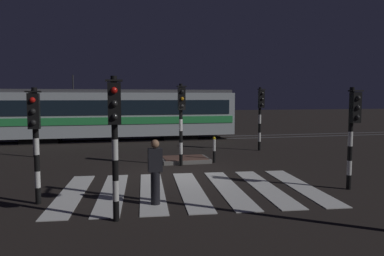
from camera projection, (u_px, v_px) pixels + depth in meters
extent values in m
plane|color=black|center=(177.00, 174.00, 13.20)|extent=(120.00, 120.00, 0.00)
cube|color=#59595E|center=(147.00, 141.00, 23.08)|extent=(80.00, 0.12, 0.03)
cube|color=#59595E|center=(145.00, 138.00, 24.47)|extent=(80.00, 0.12, 0.03)
cube|color=silver|center=(72.00, 194.00, 10.50)|extent=(1.13, 4.70, 0.02)
cube|color=silver|center=(113.00, 192.00, 10.65)|extent=(1.13, 4.70, 0.02)
cube|color=silver|center=(152.00, 191.00, 10.80)|extent=(1.13, 4.70, 0.02)
cube|color=silver|center=(191.00, 190.00, 10.96)|extent=(1.13, 4.70, 0.02)
cube|color=silver|center=(228.00, 188.00, 11.11)|extent=(1.13, 4.70, 0.02)
cube|color=silver|center=(265.00, 187.00, 11.26)|extent=(1.13, 4.70, 0.02)
cube|color=silver|center=(300.00, 186.00, 11.42)|extent=(1.13, 4.70, 0.02)
cube|color=slate|center=(185.00, 160.00, 15.76)|extent=(2.05, 1.51, 0.16)
cube|color=brown|center=(185.00, 158.00, 15.76)|extent=(1.84, 1.36, 0.02)
cylinder|color=black|center=(181.00, 160.00, 14.82)|extent=(0.14, 0.14, 0.48)
cylinder|color=white|center=(181.00, 148.00, 14.78)|extent=(0.14, 0.14, 0.48)
cylinder|color=black|center=(181.00, 137.00, 14.74)|extent=(0.14, 0.14, 0.48)
cylinder|color=white|center=(181.00, 125.00, 14.70)|extent=(0.14, 0.14, 0.48)
cylinder|color=black|center=(181.00, 113.00, 14.66)|extent=(0.14, 0.14, 0.48)
cylinder|color=white|center=(181.00, 101.00, 14.61)|extent=(0.14, 0.14, 0.48)
cylinder|color=black|center=(181.00, 90.00, 14.57)|extent=(0.14, 0.14, 0.48)
cube|color=black|center=(182.00, 99.00, 14.44)|extent=(0.28, 0.20, 0.90)
sphere|color=black|center=(182.00, 92.00, 14.31)|extent=(0.14, 0.14, 0.14)
sphere|color=orange|center=(182.00, 99.00, 14.33)|extent=(0.14, 0.14, 0.14)
sphere|color=black|center=(182.00, 106.00, 14.36)|extent=(0.14, 0.14, 0.14)
cube|color=black|center=(182.00, 86.00, 14.40)|extent=(0.36, 0.24, 0.04)
cylinder|color=black|center=(116.00, 211.00, 8.21)|extent=(0.14, 0.14, 0.47)
cylinder|color=white|center=(116.00, 191.00, 8.17)|extent=(0.14, 0.14, 0.47)
cylinder|color=black|center=(115.00, 170.00, 8.13)|extent=(0.14, 0.14, 0.47)
cylinder|color=white|center=(115.00, 150.00, 8.09)|extent=(0.14, 0.14, 0.47)
cylinder|color=black|center=(115.00, 129.00, 8.05)|extent=(0.14, 0.14, 0.47)
cylinder|color=white|center=(114.00, 108.00, 8.01)|extent=(0.14, 0.14, 0.47)
cylinder|color=black|center=(114.00, 87.00, 7.97)|extent=(0.14, 0.14, 0.47)
cube|color=black|center=(114.00, 103.00, 7.84)|extent=(0.28, 0.20, 0.90)
sphere|color=red|center=(114.00, 90.00, 7.71)|extent=(0.14, 0.14, 0.14)
sphere|color=black|center=(114.00, 104.00, 7.73)|extent=(0.14, 0.14, 0.14)
sphere|color=black|center=(115.00, 117.00, 7.76)|extent=(0.14, 0.14, 0.14)
cube|color=black|center=(114.00, 81.00, 7.80)|extent=(0.36, 0.24, 0.04)
cylinder|color=black|center=(259.00, 146.00, 19.02)|extent=(0.14, 0.14, 0.47)
cylinder|color=white|center=(259.00, 137.00, 18.98)|extent=(0.14, 0.14, 0.47)
cylinder|color=black|center=(260.00, 128.00, 18.94)|extent=(0.14, 0.14, 0.47)
cylinder|color=white|center=(260.00, 119.00, 18.90)|extent=(0.14, 0.14, 0.47)
cylinder|color=black|center=(260.00, 110.00, 18.86)|extent=(0.14, 0.14, 0.47)
cylinder|color=white|center=(260.00, 101.00, 18.82)|extent=(0.14, 0.14, 0.47)
cylinder|color=black|center=(260.00, 92.00, 18.78)|extent=(0.14, 0.14, 0.47)
cube|color=black|center=(261.00, 99.00, 18.65)|extent=(0.28, 0.20, 0.90)
sphere|color=black|center=(262.00, 93.00, 18.51)|extent=(0.14, 0.14, 0.14)
sphere|color=black|center=(262.00, 99.00, 18.54)|extent=(0.14, 0.14, 0.14)
sphere|color=black|center=(262.00, 104.00, 18.56)|extent=(0.14, 0.14, 0.14)
cube|color=black|center=(262.00, 89.00, 18.60)|extent=(0.36, 0.24, 0.04)
cylinder|color=black|center=(35.00, 152.00, 16.94)|extent=(0.14, 0.14, 0.45)
cylinder|color=white|center=(35.00, 143.00, 16.90)|extent=(0.14, 0.14, 0.45)
cylinder|color=black|center=(34.00, 133.00, 16.86)|extent=(0.14, 0.14, 0.45)
cylinder|color=white|center=(34.00, 123.00, 16.82)|extent=(0.14, 0.14, 0.45)
cylinder|color=black|center=(33.00, 114.00, 16.79)|extent=(0.14, 0.14, 0.45)
cylinder|color=white|center=(33.00, 104.00, 16.75)|extent=(0.14, 0.14, 0.45)
cylinder|color=black|center=(33.00, 94.00, 16.71)|extent=(0.14, 0.14, 0.45)
cube|color=black|center=(32.00, 102.00, 16.58)|extent=(0.28, 0.20, 0.90)
sphere|color=black|center=(32.00, 96.00, 16.45)|extent=(0.14, 0.14, 0.14)
sphere|color=black|center=(32.00, 103.00, 16.47)|extent=(0.14, 0.14, 0.14)
sphere|color=black|center=(32.00, 109.00, 16.49)|extent=(0.14, 0.14, 0.14)
cube|color=black|center=(32.00, 92.00, 16.53)|extent=(0.36, 0.24, 0.04)
cylinder|color=black|center=(349.00, 182.00, 11.03)|extent=(0.14, 0.14, 0.44)
cylinder|color=white|center=(349.00, 168.00, 10.99)|extent=(0.14, 0.14, 0.44)
cylinder|color=black|center=(350.00, 153.00, 10.95)|extent=(0.14, 0.14, 0.44)
cylinder|color=white|center=(350.00, 139.00, 10.91)|extent=(0.14, 0.14, 0.44)
cylinder|color=black|center=(351.00, 124.00, 10.88)|extent=(0.14, 0.14, 0.44)
cylinder|color=white|center=(351.00, 109.00, 10.84)|extent=(0.14, 0.14, 0.44)
cylinder|color=black|center=(352.00, 95.00, 10.80)|extent=(0.14, 0.14, 0.44)
cube|color=black|center=(355.00, 108.00, 10.67)|extent=(0.28, 0.20, 0.90)
sphere|color=black|center=(358.00, 98.00, 10.54)|extent=(0.14, 0.14, 0.14)
sphere|color=black|center=(358.00, 108.00, 10.56)|extent=(0.14, 0.14, 0.14)
sphere|color=black|center=(357.00, 117.00, 10.59)|extent=(0.14, 0.14, 0.14)
cube|color=black|center=(356.00, 91.00, 10.63)|extent=(0.36, 0.24, 0.04)
cylinder|color=black|center=(38.00, 196.00, 9.52)|extent=(0.14, 0.14, 0.43)
cylinder|color=white|center=(38.00, 179.00, 9.49)|extent=(0.14, 0.14, 0.43)
cylinder|color=black|center=(37.00, 163.00, 9.45)|extent=(0.14, 0.14, 0.43)
cylinder|color=white|center=(36.00, 146.00, 9.41)|extent=(0.14, 0.14, 0.43)
cylinder|color=black|center=(36.00, 130.00, 9.38)|extent=(0.14, 0.14, 0.43)
cylinder|color=white|center=(35.00, 113.00, 9.34)|extent=(0.14, 0.14, 0.43)
cylinder|color=black|center=(34.00, 96.00, 9.30)|extent=(0.14, 0.14, 0.43)
cube|color=black|center=(34.00, 111.00, 9.17)|extent=(0.28, 0.20, 0.90)
sphere|color=red|center=(32.00, 100.00, 9.04)|extent=(0.14, 0.14, 0.14)
sphere|color=black|center=(33.00, 111.00, 9.06)|extent=(0.14, 0.14, 0.14)
sphere|color=black|center=(33.00, 123.00, 9.09)|extent=(0.14, 0.14, 0.14)
cube|color=black|center=(33.00, 92.00, 9.13)|extent=(0.36, 0.24, 0.04)
cube|color=#B2BCC1|center=(112.00, 114.00, 23.15)|extent=(15.58, 2.50, 2.70)
cube|color=green|center=(113.00, 121.00, 21.95)|extent=(15.27, 0.04, 0.44)
cube|color=green|center=(112.00, 118.00, 24.42)|extent=(15.27, 0.04, 0.44)
cube|color=black|center=(112.00, 108.00, 21.89)|extent=(14.80, 0.03, 0.90)
cube|color=#4C4C51|center=(112.00, 91.00, 23.03)|extent=(15.27, 2.30, 0.20)
cylinder|color=#262628|center=(73.00, 83.00, 22.46)|extent=(0.08, 0.08, 1.00)
cube|color=black|center=(178.00, 136.00, 24.24)|extent=(2.20, 2.00, 0.35)
cube|color=black|center=(41.00, 140.00, 22.33)|extent=(2.20, 2.00, 0.35)
sphere|color=#F9F2CC|center=(229.00, 119.00, 24.94)|extent=(0.24, 0.24, 0.24)
cylinder|color=black|center=(155.00, 188.00, 9.41)|extent=(0.24, 0.24, 0.88)
cube|color=black|center=(155.00, 160.00, 9.35)|extent=(0.36, 0.22, 0.60)
sphere|color=#9E7051|center=(155.00, 144.00, 9.32)|extent=(0.22, 0.22, 0.22)
cylinder|color=black|center=(214.00, 157.00, 15.49)|extent=(0.12, 0.12, 0.50)
cylinder|color=white|center=(214.00, 145.00, 15.45)|extent=(0.12, 0.12, 0.50)
sphere|color=yellow|center=(214.00, 138.00, 15.43)|extent=(0.12, 0.12, 0.12)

